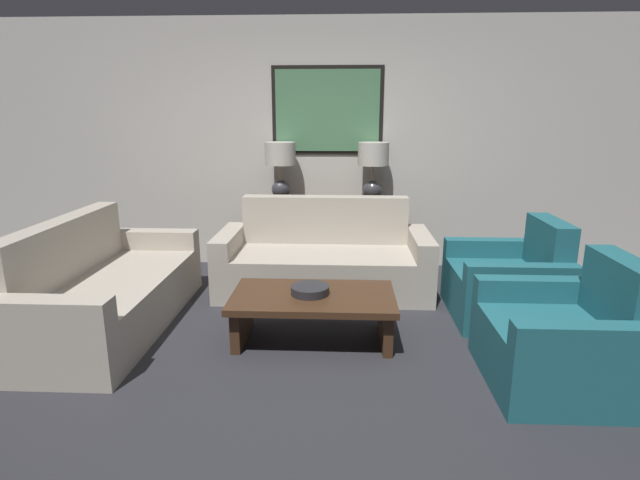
# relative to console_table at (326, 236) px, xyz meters

# --- Properties ---
(ground_plane) EXTENTS (20.00, 20.00, 0.00)m
(ground_plane) POSITION_rel_console_table_xyz_m (0.00, -2.23, -0.38)
(ground_plane) COLOR #28282D
(back_wall) EXTENTS (7.82, 0.12, 2.65)m
(back_wall) POSITION_rel_console_table_xyz_m (0.00, 0.25, 0.95)
(back_wall) COLOR beige
(back_wall) RESTS_ON ground_plane
(console_table) EXTENTS (1.43, 0.34, 0.76)m
(console_table) POSITION_rel_console_table_xyz_m (0.00, 0.00, 0.00)
(console_table) COLOR #332319
(console_table) RESTS_ON ground_plane
(table_lamp_left) EXTENTS (0.32, 0.32, 0.62)m
(table_lamp_left) POSITION_rel_console_table_xyz_m (-0.49, 0.00, 0.78)
(table_lamp_left) COLOR #333338
(table_lamp_left) RESTS_ON console_table
(table_lamp_right) EXTENTS (0.32, 0.32, 0.62)m
(table_lamp_right) POSITION_rel_console_table_xyz_m (0.49, 0.00, 0.78)
(table_lamp_right) COLOR #333338
(table_lamp_right) RESTS_ON console_table
(couch_by_back_wall) EXTENTS (2.00, 0.88, 0.87)m
(couch_by_back_wall) POSITION_rel_console_table_xyz_m (0.00, -0.65, -0.09)
(couch_by_back_wall) COLOR #ADA393
(couch_by_back_wall) RESTS_ON ground_plane
(couch_by_side) EXTENTS (0.88, 2.00, 0.87)m
(couch_by_side) POSITION_rel_console_table_xyz_m (-1.72, -1.58, -0.09)
(couch_by_side) COLOR #ADA393
(couch_by_side) RESTS_ON ground_plane
(coffee_table) EXTENTS (1.22, 0.69, 0.37)m
(coffee_table) POSITION_rel_console_table_xyz_m (-0.04, -1.77, -0.11)
(coffee_table) COLOR #3D2616
(coffee_table) RESTS_ON ground_plane
(decorative_bowl) EXTENTS (0.29, 0.29, 0.06)m
(decorative_bowl) POSITION_rel_console_table_xyz_m (-0.06, -1.77, 0.02)
(decorative_bowl) COLOR #232328
(decorative_bowl) RESTS_ON coffee_table
(armchair_near_back_wall) EXTENTS (0.86, 0.92, 0.84)m
(armchair_near_back_wall) POSITION_rel_console_table_xyz_m (1.58, -1.23, -0.10)
(armchair_near_back_wall) COLOR #1E5B66
(armchair_near_back_wall) RESTS_ON ground_plane
(armchair_near_camera) EXTENTS (0.86, 0.92, 0.84)m
(armchair_near_camera) POSITION_rel_console_table_xyz_m (1.58, -2.32, -0.10)
(armchair_near_camera) COLOR #1E5B66
(armchair_near_camera) RESTS_ON ground_plane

